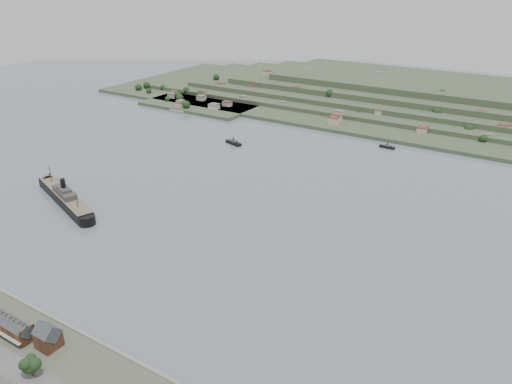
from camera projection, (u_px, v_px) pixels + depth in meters
The scene contains 8 objects.
ground at pixel (209, 210), 382.87m from camera, with size 1400.00×1400.00×0.00m, color slate.
gabled_building at pixel (48, 337), 239.64m from camera, with size 10.40×10.18×14.09m.
far_peninsula at pixel (403, 97), 667.69m from camera, with size 760.00×309.00×30.00m.
steamship at pixel (63, 196), 394.66m from camera, with size 101.44×45.42×25.26m.
tugboat at pixel (50, 179), 435.07m from camera, with size 15.36×4.25×6.89m.
ferry_west at pixel (233, 143), 524.14m from camera, with size 21.23×11.36×7.67m.
ferry_east at pixel (387, 147), 513.08m from camera, with size 16.36×5.40×6.05m.
fig_tree at pixel (30, 365), 222.01m from camera, with size 9.75×8.45×10.89m.
Camera 1 is at (213.28, -271.28, 170.30)m, focal length 35.00 mm.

